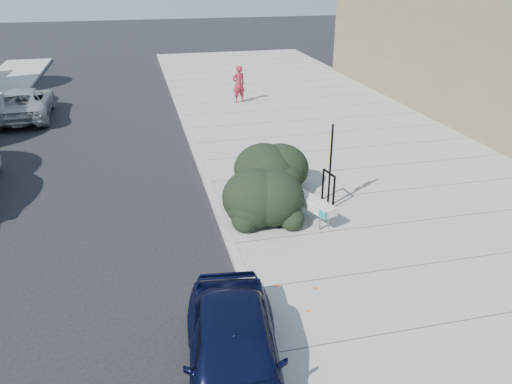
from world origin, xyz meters
TOP-DOWN VIEW (x-y plane):
  - ground at (0.00, 0.00)m, footprint 120.00×120.00m
  - sidewalk_near at (5.60, 5.00)m, footprint 11.20×50.00m
  - curb_near at (0.00, 5.00)m, footprint 0.22×50.00m
  - bench at (2.26, 1.00)m, footprint 1.15×2.23m
  - bike_rack at (3.19, 1.62)m, footprint 0.16×0.68m
  - sign_post at (3.11, 1.43)m, footprint 0.14×0.27m
  - hedge at (1.50, 2.50)m, footprint 3.55×4.87m
  - sedan_navy at (-0.80, -4.42)m, footprint 2.13×4.22m
  - suv_silver at (-7.08, 13.84)m, footprint 2.60×5.22m
  - pedestrian at (3.09, 13.84)m, footprint 0.77×0.60m

SIDE VIEW (x-z plane):
  - ground at x=0.00m, z-range 0.00..0.00m
  - sidewalk_near at x=5.60m, z-range 0.00..0.15m
  - curb_near at x=0.00m, z-range 0.00..0.17m
  - bench at x=2.26m, z-range 0.34..1.00m
  - sedan_navy at x=-0.80m, z-range 0.00..1.38m
  - suv_silver at x=-7.08m, z-range 0.00..1.42m
  - bike_rack at x=3.19m, z-range 0.25..1.24m
  - hedge at x=1.50m, z-range 0.15..1.80m
  - pedestrian at x=3.09m, z-range 0.15..2.00m
  - sign_post at x=3.11m, z-range 0.32..2.79m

